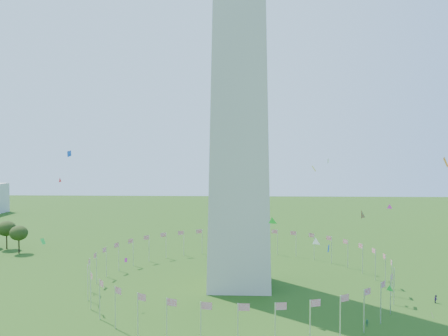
# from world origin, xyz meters

# --- Properties ---
(flag_ring) EXTENTS (80.24, 80.24, 9.00)m
(flag_ring) POSITION_xyz_m (-0.00, 50.00, 4.50)
(flag_ring) COLOR silver
(flag_ring) RESTS_ON ground
(kites_aloft) EXTENTS (117.68, 72.77, 41.74)m
(kites_aloft) POSITION_xyz_m (13.07, 25.73, 21.60)
(kites_aloft) COLOR green
(kites_aloft) RESTS_ON ground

